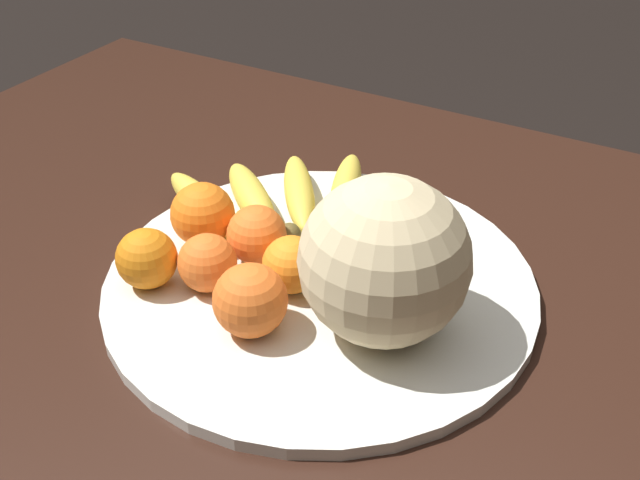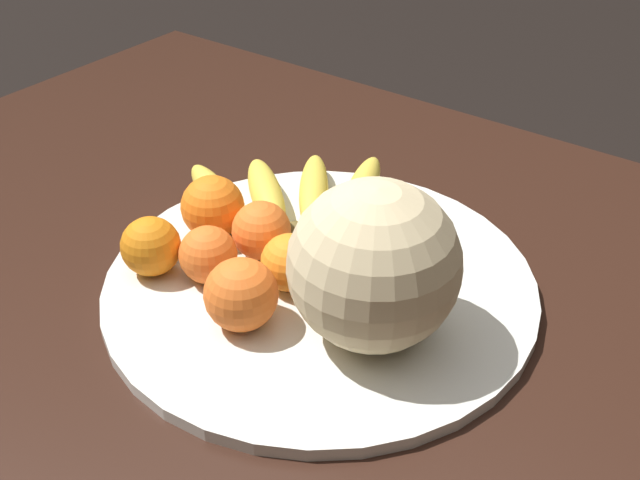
{
  "view_description": "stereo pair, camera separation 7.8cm",
  "coord_description": "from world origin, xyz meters",
  "px_view_note": "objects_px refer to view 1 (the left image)",
  "views": [
    {
      "loc": [
        0.26,
        -0.51,
        1.28
      ],
      "look_at": [
        -0.06,
        0.05,
        0.83
      ],
      "focal_mm": 42.0,
      "sensor_mm": 36.0,
      "label": 1
    },
    {
      "loc": [
        0.32,
        -0.46,
        1.28
      ],
      "look_at": [
        -0.06,
        0.05,
        0.83
      ],
      "focal_mm": 42.0,
      "sensor_mm": 36.0,
      "label": 2
    }
  ],
  "objects_px": {
    "orange_front_left": "(257,235)",
    "orange_mid_center": "(250,300)",
    "orange_front_right": "(207,263)",
    "orange_top_small": "(291,265)",
    "orange_back_right": "(147,259)",
    "melon": "(384,261)",
    "orange_back_left": "(203,214)",
    "banana_bunch": "(275,197)",
    "fruit_bowl": "(320,283)",
    "kitchen_table": "(342,394)"
  },
  "relations": [
    {
      "from": "orange_front_left",
      "to": "orange_back_right",
      "type": "xyz_separation_m",
      "value": [
        -0.08,
        -0.09,
        -0.0
      ]
    },
    {
      "from": "banana_bunch",
      "to": "orange_back_right",
      "type": "height_order",
      "value": "orange_back_right"
    },
    {
      "from": "banana_bunch",
      "to": "orange_back_left",
      "type": "height_order",
      "value": "orange_back_left"
    },
    {
      "from": "orange_front_right",
      "to": "orange_back_left",
      "type": "bearing_deg",
      "value": 129.57
    },
    {
      "from": "orange_front_right",
      "to": "orange_mid_center",
      "type": "bearing_deg",
      "value": -24.17
    },
    {
      "from": "orange_top_small",
      "to": "orange_back_right",
      "type": "bearing_deg",
      "value": -153.79
    },
    {
      "from": "melon",
      "to": "orange_top_small",
      "type": "xyz_separation_m",
      "value": [
        -0.11,
        0.01,
        -0.05
      ]
    },
    {
      "from": "orange_front_left",
      "to": "orange_front_right",
      "type": "distance_m",
      "value": 0.07
    },
    {
      "from": "fruit_bowl",
      "to": "orange_front_right",
      "type": "xyz_separation_m",
      "value": [
        -0.1,
        -0.07,
        0.04
      ]
    },
    {
      "from": "melon",
      "to": "orange_back_right",
      "type": "bearing_deg",
      "value": -166.98
    },
    {
      "from": "fruit_bowl",
      "to": "orange_front_right",
      "type": "height_order",
      "value": "orange_front_right"
    },
    {
      "from": "orange_front_right",
      "to": "orange_mid_center",
      "type": "height_order",
      "value": "orange_mid_center"
    },
    {
      "from": "orange_front_right",
      "to": "orange_mid_center",
      "type": "relative_size",
      "value": 0.85
    },
    {
      "from": "melon",
      "to": "orange_front_left",
      "type": "bearing_deg",
      "value": 167.94
    },
    {
      "from": "kitchen_table",
      "to": "melon",
      "type": "distance_m",
      "value": 0.19
    },
    {
      "from": "melon",
      "to": "orange_back_left",
      "type": "height_order",
      "value": "melon"
    },
    {
      "from": "kitchen_table",
      "to": "orange_front_right",
      "type": "height_order",
      "value": "orange_front_right"
    },
    {
      "from": "melon",
      "to": "orange_front_left",
      "type": "distance_m",
      "value": 0.18
    },
    {
      "from": "kitchen_table",
      "to": "orange_back_right",
      "type": "height_order",
      "value": "orange_back_right"
    },
    {
      "from": "orange_front_left",
      "to": "orange_back_right",
      "type": "bearing_deg",
      "value": -129.53
    },
    {
      "from": "orange_front_right",
      "to": "orange_back_right",
      "type": "height_order",
      "value": "orange_back_right"
    },
    {
      "from": "melon",
      "to": "orange_top_small",
      "type": "height_order",
      "value": "melon"
    },
    {
      "from": "banana_bunch",
      "to": "orange_front_left",
      "type": "xyz_separation_m",
      "value": [
        0.04,
        -0.1,
        0.01
      ]
    },
    {
      "from": "melon",
      "to": "banana_bunch",
      "type": "xyz_separation_m",
      "value": [
        -0.21,
        0.13,
        -0.06
      ]
    },
    {
      "from": "orange_front_right",
      "to": "orange_top_small",
      "type": "bearing_deg",
      "value": 27.6
    },
    {
      "from": "banana_bunch",
      "to": "orange_top_small",
      "type": "relative_size",
      "value": 4.22
    },
    {
      "from": "orange_front_left",
      "to": "orange_top_small",
      "type": "bearing_deg",
      "value": -23.16
    },
    {
      "from": "fruit_bowl",
      "to": "banana_bunch",
      "type": "height_order",
      "value": "banana_bunch"
    },
    {
      "from": "melon",
      "to": "orange_top_small",
      "type": "relative_size",
      "value": 2.66
    },
    {
      "from": "melon",
      "to": "orange_mid_center",
      "type": "height_order",
      "value": "melon"
    },
    {
      "from": "kitchen_table",
      "to": "fruit_bowl",
      "type": "xyz_separation_m",
      "value": [
        -0.06,
        0.05,
        0.09
      ]
    },
    {
      "from": "kitchen_table",
      "to": "orange_mid_center",
      "type": "height_order",
      "value": "orange_mid_center"
    },
    {
      "from": "melon",
      "to": "orange_mid_center",
      "type": "relative_size",
      "value": 2.23
    },
    {
      "from": "kitchen_table",
      "to": "orange_back_left",
      "type": "distance_m",
      "value": 0.25
    },
    {
      "from": "fruit_bowl",
      "to": "melon",
      "type": "distance_m",
      "value": 0.13
    },
    {
      "from": "orange_front_left",
      "to": "banana_bunch",
      "type": "bearing_deg",
      "value": 111.4
    },
    {
      "from": "kitchen_table",
      "to": "orange_front_left",
      "type": "distance_m",
      "value": 0.2
    },
    {
      "from": "melon",
      "to": "orange_top_small",
      "type": "distance_m",
      "value": 0.12
    },
    {
      "from": "orange_front_left",
      "to": "orange_mid_center",
      "type": "height_order",
      "value": "orange_mid_center"
    },
    {
      "from": "banana_bunch",
      "to": "orange_back_left",
      "type": "relative_size",
      "value": 3.55
    },
    {
      "from": "orange_front_left",
      "to": "orange_mid_center",
      "type": "xyz_separation_m",
      "value": [
        0.06,
        -0.1,
        0.0
      ]
    },
    {
      "from": "kitchen_table",
      "to": "orange_front_right",
      "type": "bearing_deg",
      "value": -173.75
    },
    {
      "from": "banana_bunch",
      "to": "orange_top_small",
      "type": "xyz_separation_m",
      "value": [
        0.1,
        -0.12,
        0.01
      ]
    },
    {
      "from": "fruit_bowl",
      "to": "orange_back_left",
      "type": "height_order",
      "value": "orange_back_left"
    },
    {
      "from": "banana_bunch",
      "to": "orange_back_right",
      "type": "bearing_deg",
      "value": 125.96
    },
    {
      "from": "banana_bunch",
      "to": "orange_back_left",
      "type": "distance_m",
      "value": 0.1
    },
    {
      "from": "orange_front_left",
      "to": "orange_top_small",
      "type": "xyz_separation_m",
      "value": [
        0.06,
        -0.03,
        -0.0
      ]
    },
    {
      "from": "orange_front_left",
      "to": "orange_back_left",
      "type": "bearing_deg",
      "value": -179.68
    },
    {
      "from": "orange_top_small",
      "to": "fruit_bowl",
      "type": "bearing_deg",
      "value": 59.95
    },
    {
      "from": "orange_front_left",
      "to": "fruit_bowl",
      "type": "bearing_deg",
      "value": 3.16
    }
  ]
}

